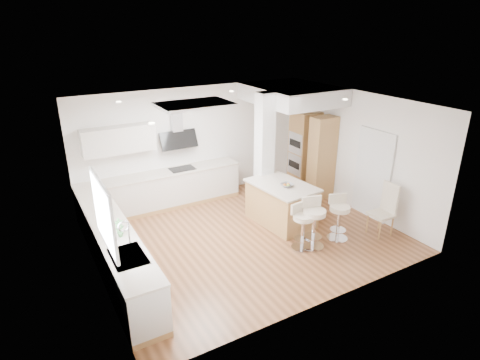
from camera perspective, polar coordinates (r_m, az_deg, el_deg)
ground at (r=8.61m, az=0.83°, el=-7.89°), size 6.00×6.00×0.00m
ceiling at (r=8.61m, az=0.83°, el=-7.89°), size 6.00×5.00×0.02m
wall_back at (r=10.12m, az=-6.39°, el=5.23°), size 6.00×0.04×2.80m
wall_left at (r=7.08m, az=-20.52°, el=-3.54°), size 0.04×5.00×2.80m
wall_right at (r=9.80m, az=16.18°, el=3.94°), size 0.04×5.00×2.80m
skylight at (r=7.80m, az=-6.45°, el=10.63°), size 4.10×2.10×0.06m
window_left at (r=6.15m, az=-18.92°, el=-4.15°), size 0.06×1.28×1.07m
doorway_right at (r=9.53m, az=18.35°, el=0.63°), size 0.05×1.00×2.10m
counter_left at (r=7.75m, az=-17.73°, el=-8.77°), size 0.63×4.50×1.35m
counter_back at (r=9.80m, az=-10.45°, el=0.06°), size 3.62×0.63×2.50m
pillar at (r=9.29m, az=3.47°, el=3.82°), size 0.35×0.35×2.80m
soffit at (r=9.96m, az=7.36°, el=12.01°), size 1.78×2.20×0.40m
oven_column at (r=10.55m, az=10.03°, el=3.72°), size 0.63×1.21×2.10m
peninsula at (r=8.98m, az=5.88°, el=-3.32°), size 1.16×1.62×1.00m
bar_stool_a at (r=8.01m, az=8.86°, el=-6.24°), size 0.48×0.48×0.95m
bar_stool_b at (r=8.08m, az=10.41°, el=-5.66°), size 0.57×0.57×1.04m
bar_stool_c at (r=8.49m, az=13.88°, el=-4.89°), size 0.56×0.56×0.96m
dining_chair at (r=8.97m, az=19.98°, el=-3.67°), size 0.46×0.46×1.14m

